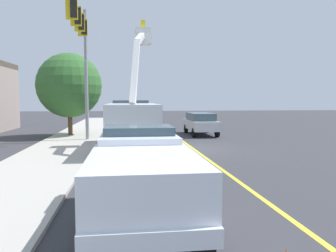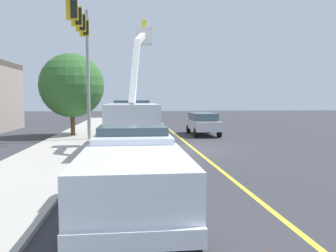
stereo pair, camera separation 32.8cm
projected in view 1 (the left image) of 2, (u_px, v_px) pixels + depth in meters
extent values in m
plane|color=#38383D|center=(193.00, 149.00, 18.55)|extent=(120.00, 120.00, 0.00)
cube|color=#B2ADA3|center=(59.00, 150.00, 17.62)|extent=(60.05, 4.49, 0.12)
cube|color=yellow|center=(193.00, 149.00, 18.55)|extent=(50.00, 0.91, 0.01)
cube|color=silver|center=(132.00, 134.00, 17.76)|extent=(8.24, 2.62, 0.36)
cube|color=silver|center=(131.00, 117.00, 20.29)|extent=(2.66, 2.39, 1.60)
cube|color=#384C56|center=(130.00, 106.00, 20.43)|extent=(1.84, 2.13, 0.64)
cube|color=silver|center=(132.00, 122.00, 16.73)|extent=(5.28, 2.58, 1.80)
cube|color=white|center=(135.00, 71.00, 15.96)|extent=(2.05, 0.59, 3.20)
cube|color=white|center=(140.00, 38.00, 18.00)|extent=(2.73, 0.69, 1.16)
cube|color=white|center=(143.00, 37.00, 19.28)|extent=(0.90, 0.90, 0.90)
cube|color=yellow|center=(143.00, 26.00, 19.24)|extent=(0.36, 0.24, 0.60)
cylinder|color=black|center=(112.00, 136.00, 20.48)|extent=(1.04, 0.36, 1.04)
cylinder|color=black|center=(149.00, 135.00, 20.77)|extent=(1.04, 0.36, 1.04)
cylinder|color=black|center=(109.00, 145.00, 16.19)|extent=(1.04, 0.36, 1.04)
cylinder|color=black|center=(155.00, 145.00, 16.47)|extent=(1.04, 0.36, 1.04)
cylinder|color=black|center=(108.00, 149.00, 14.89)|extent=(1.04, 0.36, 1.04)
cylinder|color=black|center=(158.00, 149.00, 15.18)|extent=(1.04, 0.36, 1.04)
cube|color=white|center=(142.00, 190.00, 7.45)|extent=(5.63, 2.18, 0.30)
cube|color=white|center=(139.00, 156.00, 8.62)|extent=(2.04, 1.96, 1.10)
cube|color=#384C56|center=(139.00, 137.00, 8.78)|extent=(1.37, 1.78, 0.56)
cube|color=white|center=(144.00, 183.00, 6.42)|extent=(3.39, 2.15, 1.10)
cylinder|color=black|center=(104.00, 185.00, 9.18)|extent=(0.84, 0.31, 0.84)
cylinder|color=black|center=(172.00, 182.00, 9.42)|extent=(0.84, 0.31, 0.84)
cylinder|color=black|center=(90.00, 241.00, 5.53)|extent=(0.84, 0.31, 0.84)
cylinder|color=black|center=(202.00, 235.00, 5.77)|extent=(0.84, 0.31, 0.84)
cube|color=silver|center=(201.00, 125.00, 25.76)|extent=(4.83, 1.97, 0.70)
cube|color=#384C56|center=(200.00, 117.00, 25.86)|extent=(3.48, 1.72, 0.60)
cylinder|color=black|center=(217.00, 132.00, 24.29)|extent=(0.68, 0.25, 0.68)
cylinder|color=black|center=(194.00, 133.00, 24.08)|extent=(0.68, 0.25, 0.68)
cylinder|color=black|center=(206.00, 129.00, 27.52)|extent=(0.68, 0.25, 0.68)
cylinder|color=black|center=(186.00, 129.00, 27.30)|extent=(0.68, 0.25, 0.68)
cube|color=black|center=(179.00, 170.00, 12.86)|extent=(0.40, 0.40, 0.04)
cone|color=orange|center=(179.00, 161.00, 12.84)|extent=(0.32, 0.32, 0.67)
cylinder|color=white|center=(179.00, 160.00, 12.83)|extent=(0.20, 0.20, 0.08)
cube|color=black|center=(157.00, 140.00, 22.23)|extent=(0.40, 0.40, 0.04)
cone|color=orange|center=(157.00, 135.00, 22.20)|extent=(0.32, 0.32, 0.68)
cylinder|color=white|center=(157.00, 134.00, 22.20)|extent=(0.20, 0.20, 0.08)
cylinder|color=gray|center=(86.00, 76.00, 21.69)|extent=(0.22, 0.22, 8.49)
cube|color=gray|center=(78.00, 11.00, 18.29)|extent=(6.33, 0.25, 0.16)
cube|color=gold|center=(83.00, 28.00, 20.08)|extent=(0.13, 0.56, 1.00)
cube|color=black|center=(84.00, 28.00, 20.09)|extent=(0.20, 0.32, 0.84)
cube|color=gold|center=(80.00, 22.00, 18.68)|extent=(0.13, 0.56, 1.00)
cube|color=black|center=(81.00, 22.00, 18.70)|extent=(0.20, 0.32, 0.84)
cube|color=gold|center=(76.00, 16.00, 17.29)|extent=(0.13, 0.56, 1.00)
cube|color=black|center=(78.00, 16.00, 17.31)|extent=(0.20, 0.32, 0.84)
cube|color=gold|center=(72.00, 9.00, 15.90)|extent=(0.13, 0.56, 1.00)
cube|color=black|center=(74.00, 9.00, 15.92)|extent=(0.20, 0.32, 0.84)
cylinder|color=brown|center=(70.00, 122.00, 24.71)|extent=(0.32, 0.32, 2.11)
sphere|color=#33662D|center=(69.00, 85.00, 24.49)|extent=(4.72, 4.72, 4.72)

